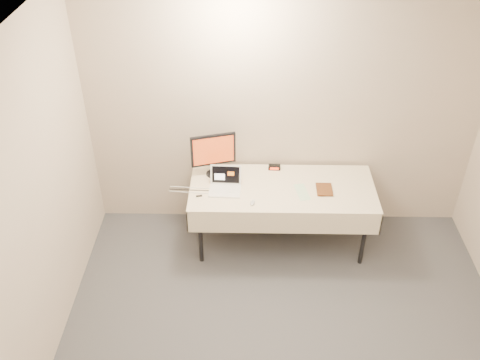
{
  "coord_description": "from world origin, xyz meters",
  "views": [
    {
      "loc": [
        -0.35,
        -2.27,
        3.93
      ],
      "look_at": [
        -0.43,
        1.99,
        0.86
      ],
      "focal_mm": 40.0,
      "sensor_mm": 36.0,
      "label": 1
    }
  ],
  "objects_px": {
    "table": "(282,192)",
    "monitor": "(213,152)",
    "laptop": "(225,184)",
    "book": "(317,182)"
  },
  "relations": [
    {
      "from": "laptop",
      "to": "book",
      "type": "relative_size",
      "value": 1.53
    },
    {
      "from": "table",
      "to": "laptop",
      "type": "height_order",
      "value": "laptop"
    },
    {
      "from": "table",
      "to": "monitor",
      "type": "distance_m",
      "value": 0.81
    },
    {
      "from": "table",
      "to": "laptop",
      "type": "distance_m",
      "value": 0.59
    },
    {
      "from": "laptop",
      "to": "monitor",
      "type": "bearing_deg",
      "value": 120.13
    },
    {
      "from": "table",
      "to": "monitor",
      "type": "relative_size",
      "value": 3.94
    },
    {
      "from": "table",
      "to": "monitor",
      "type": "bearing_deg",
      "value": 163.0
    },
    {
      "from": "laptop",
      "to": "monitor",
      "type": "relative_size",
      "value": 0.68
    },
    {
      "from": "book",
      "to": "monitor",
      "type": "bearing_deg",
      "value": 166.69
    },
    {
      "from": "table",
      "to": "book",
      "type": "distance_m",
      "value": 0.38
    }
  ]
}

